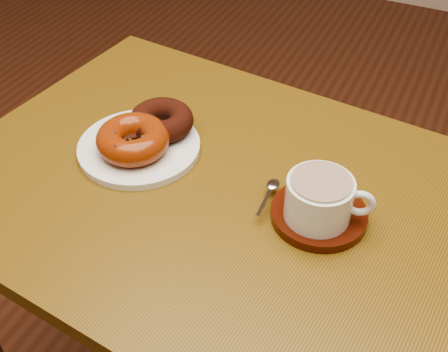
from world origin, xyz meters
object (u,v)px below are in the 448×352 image
at_px(saucer, 319,214).
at_px(coffee_cup, 320,198).
at_px(donut_plate, 139,147).
at_px(cafe_table, 214,236).

bearing_deg(saucer, coffee_cup, -85.27).
xyz_separation_m(saucer, coffee_cup, (0.00, -0.01, 0.04)).
distance_m(donut_plate, saucer, 0.33).
bearing_deg(saucer, cafe_table, 178.80).
height_order(donut_plate, coffee_cup, coffee_cup).
xyz_separation_m(donut_plate, saucer, (0.33, -0.02, 0.00)).
bearing_deg(donut_plate, coffee_cup, -5.70).
height_order(cafe_table, donut_plate, donut_plate).
height_order(cafe_table, coffee_cup, coffee_cup).
distance_m(cafe_table, donut_plate, 0.20).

